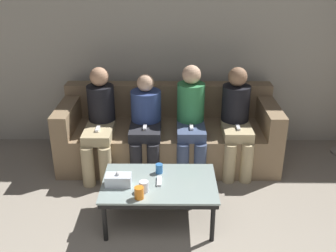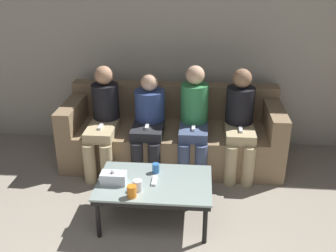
# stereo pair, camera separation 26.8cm
# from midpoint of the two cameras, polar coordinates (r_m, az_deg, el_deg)

# --- Properties ---
(wall_back) EXTENTS (12.00, 0.06, 2.60)m
(wall_back) POSITION_cam_midpoint_polar(r_m,az_deg,el_deg) (4.73, 2.84, 12.40)
(wall_back) COLOR #B7B2A3
(wall_back) RESTS_ON ground_plane
(couch) EXTENTS (2.42, 0.90, 0.83)m
(couch) POSITION_cam_midpoint_polar(r_m,az_deg,el_deg) (4.54, 2.34, -1.29)
(couch) COLOR #897051
(couch) RESTS_ON ground_plane
(coffee_table) EXTENTS (1.00, 0.65, 0.40)m
(coffee_table) POSITION_cam_midpoint_polar(r_m,az_deg,el_deg) (3.49, 0.25, -8.68)
(coffee_table) COLOR #8C9E99
(coffee_table) RESTS_ON ground_plane
(cup_near_left) EXTENTS (0.06, 0.06, 0.09)m
(cup_near_left) POSITION_cam_midpoint_polar(r_m,az_deg,el_deg) (3.58, 0.38, -6.17)
(cup_near_left) COLOR #3372BF
(cup_near_left) RESTS_ON coffee_table
(cup_near_right) EXTENTS (0.08, 0.08, 0.09)m
(cup_near_right) POSITION_cam_midpoint_polar(r_m,az_deg,el_deg) (3.33, -2.11, -8.64)
(cup_near_right) COLOR silver
(cup_near_right) RESTS_ON coffee_table
(cup_far_center) EXTENTS (0.08, 0.08, 0.10)m
(cup_far_center) POSITION_cam_midpoint_polar(r_m,az_deg,el_deg) (3.24, -2.90, -9.51)
(cup_far_center) COLOR orange
(cup_far_center) RESTS_ON coffee_table
(tissue_box) EXTENTS (0.22, 0.12, 0.13)m
(tissue_box) POSITION_cam_midpoint_polar(r_m,az_deg,el_deg) (3.44, -5.68, -7.53)
(tissue_box) COLOR silver
(tissue_box) RESTS_ON coffee_table
(game_remote) EXTENTS (0.04, 0.15, 0.02)m
(game_remote) POSITION_cam_midpoint_polar(r_m,az_deg,el_deg) (3.46, 0.25, -7.98)
(game_remote) COLOR white
(game_remote) RESTS_ON coffee_table
(seated_person_left_end) EXTENTS (0.31, 0.70, 1.14)m
(seated_person_left_end) POSITION_cam_midpoint_polar(r_m,az_deg,el_deg) (4.30, -7.58, 1.23)
(seated_person_left_end) COLOR tan
(seated_person_left_end) RESTS_ON ground_plane
(seated_person_mid_left) EXTENTS (0.33, 0.64, 1.06)m
(seated_person_mid_left) POSITION_cam_midpoint_polar(r_m,az_deg,el_deg) (4.26, -1.03, 0.85)
(seated_person_mid_left) COLOR #28282D
(seated_person_mid_left) RESTS_ON ground_plane
(seated_person_mid_right) EXTENTS (0.31, 0.62, 1.16)m
(seated_person_mid_right) POSITION_cam_midpoint_polar(r_m,az_deg,el_deg) (4.23, 5.60, 1.18)
(seated_person_mid_right) COLOR #47567A
(seated_person_mid_right) RESTS_ON ground_plane
(seated_person_right_end) EXTENTS (0.31, 0.62, 1.14)m
(seated_person_right_end) POSITION_cam_midpoint_polar(r_m,az_deg,el_deg) (4.27, 12.18, 0.84)
(seated_person_right_end) COLOR tan
(seated_person_right_end) RESTS_ON ground_plane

